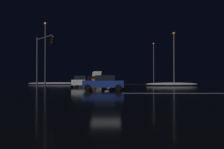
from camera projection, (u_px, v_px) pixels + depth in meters
The scene contains 17 objects.
ground at pixel (106, 94), 16.88m from camera, with size 120.00×120.00×0.10m, color black.
stop_line_north at pixel (109, 88), 26.09m from camera, with size 0.35×15.86×0.01m.
centre_line_ns at pixel (110, 84), 37.69m from camera, with size 22.00×0.15×0.01m.
crosswalk_bar_east at pixel (216, 93), 16.80m from camera, with size 15.86×0.40×0.01m.
snow_bank_left_curb at pixel (58, 83), 37.98m from camera, with size 11.45×1.50×0.38m.
snow_bank_right_curb at pixel (172, 84), 31.85m from camera, with size 8.28×1.50×0.51m.
sedan_white at pixel (81, 81), 28.03m from camera, with size 2.02×4.33×1.57m.
sedan_gray at pixel (85, 80), 34.24m from camera, with size 2.02×4.33×1.57m.
sedan_orange at pixel (91, 80), 40.97m from camera, with size 2.02×4.33×1.57m.
sedan_red at pixel (93, 80), 46.72m from camera, with size 2.02×4.33×1.57m.
sedan_black at pixel (97, 79), 53.09m from camera, with size 2.02×4.33×1.57m.
box_truck at pixel (98, 76), 59.59m from camera, with size 2.68×8.28×3.08m.
sedan_blue_crossing at pixel (104, 83), 20.85m from camera, with size 4.33×2.02×1.57m.
traffic_signal_nw at pixel (43, 52), 25.38m from camera, with size 3.31×3.31×6.72m.
streetlamp_right_far at pixel (154, 60), 47.68m from camera, with size 0.44×0.44×9.66m.
streetlamp_right_near at pixel (174, 55), 31.67m from camera, with size 0.44×0.44×8.60m.
streetlamp_left_near at pixel (45, 50), 31.85m from camera, with size 0.44×0.44×10.20m.
Camera 1 is at (0.66, -16.89, 1.37)m, focal length 31.82 mm.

